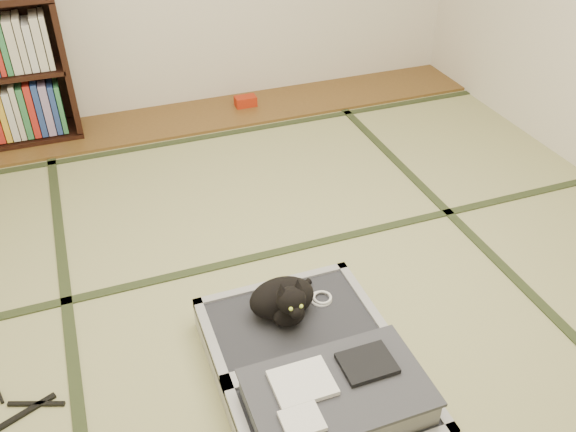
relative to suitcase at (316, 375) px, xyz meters
name	(u,v)px	position (x,y,z in m)	size (l,w,h in m)	color
floor	(305,306)	(0.14, 0.45, -0.10)	(4.50, 4.50, 0.00)	tan
wood_strip	(199,116)	(0.14, 2.45, -0.09)	(4.00, 0.50, 0.02)	brown
red_item	(246,101)	(0.49, 2.48, -0.04)	(0.15, 0.09, 0.07)	#AA240D
tatami_borders	(269,242)	(0.14, 0.95, -0.09)	(4.00, 4.50, 0.01)	#2D381E
suitcase	(316,375)	(0.00, 0.00, 0.00)	(0.70, 0.93, 0.28)	#A2A3A7
cat	(284,300)	(-0.02, 0.29, 0.13)	(0.31, 0.31, 0.25)	black
cable_coil	(321,298)	(0.16, 0.33, 0.05)	(0.10, 0.10, 0.02)	white
hanger	(0,420)	(-1.14, 0.28, -0.09)	(0.44, 0.28, 0.01)	black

